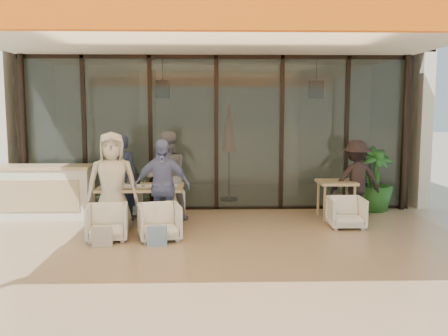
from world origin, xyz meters
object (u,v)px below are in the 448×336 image
(chair_near_left, at_px, (107,221))
(diner_cream, at_px, (112,183))
(diner_grey, at_px, (167,176))
(diner_periwinkle, at_px, (162,186))
(chair_far_left, at_px, (127,200))
(host_counter, at_px, (44,192))
(standing_woman, at_px, (356,179))
(side_chair, at_px, (346,211))
(side_table, at_px, (336,186))
(diner_navy, at_px, (122,178))
(chair_far_right, at_px, (169,201))
(dining_table, at_px, (141,189))
(chair_near_right, at_px, (159,220))
(potted_palm, at_px, (374,179))

(chair_near_left, height_order, diner_cream, diner_cream)
(diner_grey, distance_m, diner_periwinkle, 0.90)
(chair_far_left, distance_m, diner_grey, 1.12)
(host_counter, xyz_separation_m, standing_woman, (6.02, -0.12, 0.23))
(side_chair, height_order, standing_woman, standing_woman)
(chair_near_left, xyz_separation_m, side_table, (4.08, 1.48, 0.31))
(diner_navy, xyz_separation_m, side_chair, (4.08, -0.67, -0.52))
(chair_far_right, distance_m, diner_cream, 1.73)
(dining_table, relative_size, diner_cream, 0.86)
(side_chair, bearing_deg, chair_far_left, 164.63)
(chair_near_right, bearing_deg, chair_far_left, 100.84)
(chair_far_right, bearing_deg, host_counter, -4.30)
(chair_near_right, height_order, diner_navy, diner_navy)
(diner_navy, xyz_separation_m, standing_woman, (4.48, 0.15, -0.07))
(dining_table, distance_m, chair_near_left, 1.10)
(dining_table, distance_m, chair_far_left, 1.09)
(chair_near_left, distance_m, potted_palm, 5.48)
(chair_far_left, distance_m, side_chair, 4.24)
(host_counter, xyz_separation_m, side_chair, (5.62, -0.94, -0.22))
(potted_palm, bearing_deg, chair_far_right, -176.76)
(chair_far_right, xyz_separation_m, potted_palm, (4.19, 0.24, 0.38))
(diner_cream, height_order, side_chair, diner_cream)
(standing_woman, bearing_deg, chair_near_right, 16.33)
(host_counter, distance_m, chair_near_right, 2.91)
(host_counter, bearing_deg, chair_near_left, -47.30)
(side_chair, bearing_deg, host_counter, 171.15)
(chair_far_right, relative_size, diner_navy, 0.35)
(side_chair, bearing_deg, potted_palm, 56.59)
(side_chair, distance_m, standing_woman, 1.02)
(chair_near_right, distance_m, potted_palm, 4.72)
(dining_table, bearing_deg, standing_woman, 8.33)
(chair_far_left, bearing_deg, potted_palm, 176.84)
(diner_grey, relative_size, side_table, 2.30)
(chair_far_left, height_order, chair_far_right, chair_far_left)
(dining_table, distance_m, chair_far_right, 1.11)
(chair_near_right, distance_m, diner_navy, 1.71)
(host_counter, relative_size, standing_woman, 1.21)
(chair_far_left, relative_size, diner_periwinkle, 0.39)
(chair_far_right, distance_m, chair_near_right, 1.90)
(dining_table, relative_size, chair_near_right, 2.24)
(chair_far_right, relative_size, chair_near_right, 0.89)
(chair_near_right, height_order, side_chair, chair_near_right)
(side_table, relative_size, potted_palm, 0.55)
(host_counter, relative_size, chair_near_right, 2.77)
(side_chair, xyz_separation_m, standing_woman, (0.40, 0.83, 0.45))
(chair_far_left, distance_m, diner_periwinkle, 1.70)
(side_chair, bearing_deg, side_table, 90.67)
(diner_cream, relative_size, diner_periwinkle, 1.08)
(chair_far_left, relative_size, chair_near_left, 0.97)
(diner_grey, height_order, diner_periwinkle, diner_grey)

